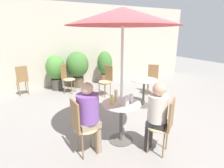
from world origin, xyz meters
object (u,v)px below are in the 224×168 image
object	(u,v)px
beer_glass_3	(127,101)
umbrella	(123,17)
potted_plant_1	(78,66)
cafe_table_far	(144,87)
bistro_chair_0	(80,123)
bistro_chair_5	(22,78)
potted_plant_0	(56,70)
beer_glass_2	(112,100)
potted_plant_2	(105,65)
cafe_table_near	(121,114)
beer_glass_0	(131,98)
seated_person_0	(89,112)
bistro_chair_2	(107,78)
bistro_chair_3	(153,77)
seated_person_1	(157,111)
bistro_chair_1	(165,122)
beer_glass_1	(116,95)
bistro_chair_4	(66,76)

from	to	relation	value
beer_glass_3	umbrella	size ratio (longest dim) A/B	0.08
potted_plant_1	cafe_table_far	bearing A→B (deg)	-64.16
bistro_chair_0	potted_plant_1	bearing A→B (deg)	-20.39
bistro_chair_5	potted_plant_0	xyz separation A→B (m)	(1.07, 0.19, 0.14)
beer_glass_2	potted_plant_2	size ratio (longest dim) A/B	0.13
cafe_table_near	beer_glass_0	xyz separation A→B (m)	(0.18, -0.03, 0.29)
seated_person_0	potted_plant_0	size ratio (longest dim) A/B	1.01
bistro_chair_2	umbrella	size ratio (longest dim) A/B	0.41
bistro_chair_3	beer_glass_3	bearing A→B (deg)	-93.29
beer_glass_3	umbrella	bearing A→B (deg)	92.95
cafe_table_far	bistro_chair_2	world-z (taller)	bistro_chair_2
cafe_table_near	beer_glass_0	bearing A→B (deg)	-9.88
seated_person_0	potted_plant_1	bearing A→B (deg)	-18.27
seated_person_1	potted_plant_2	distance (m)	4.24
beer_glass_0	potted_plant_2	distance (m)	3.82
bistro_chair_0	bistro_chair_2	world-z (taller)	same
cafe_table_near	potted_plant_0	xyz separation A→B (m)	(-0.66, 3.70, 0.19)
bistro_chair_3	potted_plant_0	world-z (taller)	potted_plant_0
potted_plant_0	bistro_chair_1	bearing A→B (deg)	-75.30
seated_person_0	umbrella	size ratio (longest dim) A/B	0.53
cafe_table_near	beer_glass_1	world-z (taller)	beer_glass_1
beer_glass_1	potted_plant_0	world-z (taller)	potted_plant_0
bistro_chair_2	seated_person_1	world-z (taller)	seated_person_1
bistro_chair_3	beer_glass_3	distance (m)	3.01
beer_glass_3	umbrella	world-z (taller)	umbrella
bistro_chair_0	bistro_chair_2	size ratio (longest dim) A/B	1.00
bistro_chair_5	seated_person_1	size ratio (longest dim) A/B	0.80
bistro_chair_5	seated_person_0	size ratio (longest dim) A/B	0.79
cafe_table_far	potted_plant_0	size ratio (longest dim) A/B	0.61
seated_person_1	potted_plant_0	size ratio (longest dim) A/B	0.99
umbrella	seated_person_0	bearing A→B (deg)	-172.78
potted_plant_1	potted_plant_2	xyz separation A→B (m)	(1.06, -0.04, -0.05)
cafe_table_far	seated_person_1	distance (m)	1.96
bistro_chair_2	bistro_chair_3	bearing A→B (deg)	50.83
bistro_chair_4	potted_plant_0	size ratio (longest dim) A/B	0.79
bistro_chair_4	beer_glass_3	distance (m)	3.41
bistro_chair_1	beer_glass_2	xyz separation A→B (m)	(-0.65, 0.63, 0.26)
cafe_table_near	bistro_chair_3	distance (m)	2.88
bistro_chair_1	umbrella	bearing A→B (deg)	-90.00
potted_plant_0	potted_plant_1	xyz separation A→B (m)	(0.78, 0.00, 0.08)
cafe_table_near	bistro_chair_4	distance (m)	3.22
bistro_chair_2	beer_glass_0	world-z (taller)	bistro_chair_2
bistro_chair_2	beer_glass_0	distance (m)	2.52
bistro_chair_1	beer_glass_1	size ratio (longest dim) A/B	5.02
bistro_chair_0	bistro_chair_1	bearing A→B (deg)	-120.00
bistro_chair_3	bistro_chair_4	world-z (taller)	same
beer_glass_3	umbrella	xyz separation A→B (m)	(-0.01, 0.18, 1.34)
potted_plant_0	bistro_chair_5	bearing A→B (deg)	-170.04
cafe_table_near	seated_person_1	bearing A→B (deg)	-52.78
cafe_table_near	seated_person_1	distance (m)	0.66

